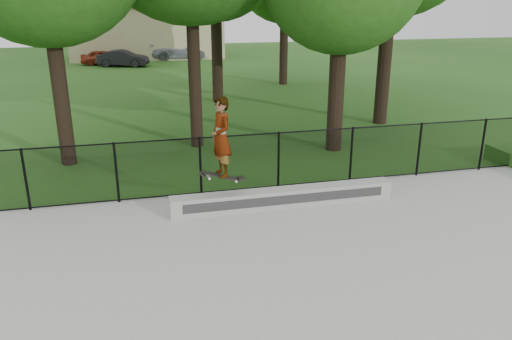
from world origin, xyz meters
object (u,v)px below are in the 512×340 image
at_px(car_a, 103,57).
at_px(car_b, 123,58).
at_px(grind_ledge, 284,197).
at_px(car_c, 179,51).
at_px(skater_airborne, 221,138).

height_order(car_a, car_b, car_b).
xyz_separation_m(grind_ledge, car_c, (0.61, 31.09, 0.41)).
bearing_deg(car_a, car_c, -64.42).
bearing_deg(car_c, grind_ledge, 177.17).
xyz_separation_m(car_c, skater_airborne, (-2.09, -31.16, 1.15)).
xyz_separation_m(car_a, car_b, (1.44, -1.39, 0.05)).
bearing_deg(car_c, car_a, 108.78).
xyz_separation_m(car_b, skater_airborne, (2.32, -27.58, 1.25)).
bearing_deg(skater_airborne, car_b, 94.80).
bearing_deg(skater_airborne, car_a, 97.39).
height_order(car_c, skater_airborne, skater_airborne).
relative_size(car_a, car_b, 0.98).
height_order(car_b, skater_airborne, skater_airborne).
bearing_deg(car_b, skater_airborne, -158.07).
xyz_separation_m(car_a, skater_airborne, (3.76, -28.98, 1.29)).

